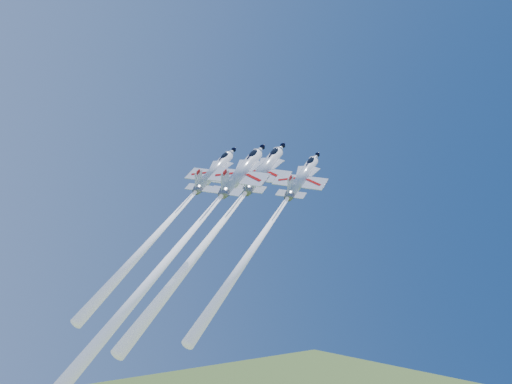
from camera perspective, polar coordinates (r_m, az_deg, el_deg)
jet_lead at (r=88.88m, az=-3.27°, el=-2.86°), size 36.31×19.71×36.49m
jet_left at (r=89.33m, az=-8.13°, el=-2.25°), size 31.04×16.85×31.15m
jet_right at (r=81.00m, az=1.37°, el=-3.27°), size 30.07×16.32×30.27m
jet_slot at (r=76.05m, az=-6.94°, el=-4.50°), size 36.22×19.63×36.83m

